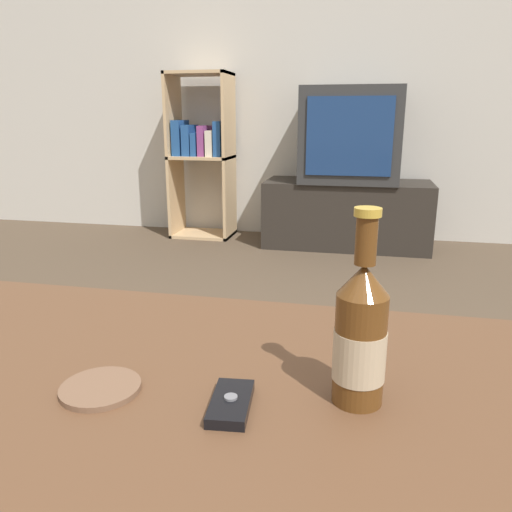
% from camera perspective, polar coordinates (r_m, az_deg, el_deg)
% --- Properties ---
extents(back_wall, '(8.00, 0.05, 2.60)m').
position_cam_1_polar(back_wall, '(3.58, 7.83, 23.24)').
color(back_wall, beige).
rests_on(back_wall, ground_plane).
extents(coffee_table, '(1.17, 0.81, 0.47)m').
position_cam_1_polar(coffee_table, '(0.72, -16.38, -20.15)').
color(coffee_table, brown).
rests_on(coffee_table, ground_plane).
extents(tv_stand, '(1.05, 0.44, 0.42)m').
position_cam_1_polar(tv_stand, '(3.30, 10.32, 4.75)').
color(tv_stand, '#28231E').
rests_on(tv_stand, ground_plane).
extents(television, '(0.60, 0.49, 0.57)m').
position_cam_1_polar(television, '(3.24, 10.75, 13.42)').
color(television, '#2D2D2D').
rests_on(television, tv_stand).
extents(bookshelf, '(0.41, 0.30, 1.10)m').
position_cam_1_polar(bookshelf, '(3.50, -6.32, 11.86)').
color(bookshelf, tan).
rests_on(bookshelf, ground_plane).
extents(beer_bottle, '(0.07, 0.07, 0.25)m').
position_cam_1_polar(beer_bottle, '(0.64, 11.84, -8.92)').
color(beer_bottle, '#563314').
rests_on(beer_bottle, coffee_table).
extents(cell_phone, '(0.06, 0.10, 0.02)m').
position_cam_1_polar(cell_phone, '(0.65, -2.89, -16.44)').
color(cell_phone, black).
rests_on(cell_phone, coffee_table).
extents(coaster, '(0.11, 0.11, 0.01)m').
position_cam_1_polar(coaster, '(0.72, -17.34, -14.22)').
color(coaster, brown).
rests_on(coaster, coffee_table).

